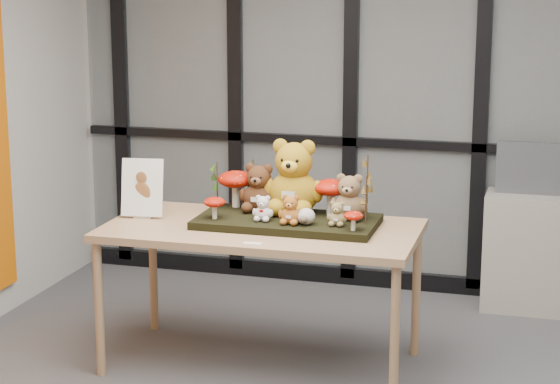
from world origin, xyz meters
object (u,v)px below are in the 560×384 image
(mushroom_back_right, at_px, (331,195))
(mushroom_front_right, at_px, (353,220))
(diorama_tray, at_px, (287,222))
(bear_brown_medium, at_px, (259,185))
(bear_white_bow, at_px, (263,207))
(plush_cream_hedgehog, at_px, (306,216))
(bear_beige_small, at_px, (337,212))
(sign_holder, at_px, (142,190))
(bear_pooh_yellow, at_px, (294,172))
(monitor, at_px, (534,168))
(mushroom_front_left, at_px, (215,207))
(mushroom_back_left, at_px, (236,187))
(bear_small_yellow, at_px, (291,208))
(cabinet, at_px, (529,252))
(bear_tan_back, at_px, (349,194))
(display_table, at_px, (262,238))

(mushroom_back_right, height_order, mushroom_front_right, mushroom_back_right)
(diorama_tray, distance_m, bear_brown_medium, 0.29)
(bear_white_bow, xyz_separation_m, plush_cream_hedgehog, (0.25, -0.02, -0.03))
(bear_beige_small, height_order, mushroom_back_right, mushroom_back_right)
(plush_cream_hedgehog, xyz_separation_m, sign_holder, (-1.00, 0.06, 0.07))
(bear_beige_small, xyz_separation_m, sign_holder, (-1.17, 0.04, 0.05))
(bear_pooh_yellow, distance_m, bear_white_bow, 0.30)
(mushroom_front_right, height_order, monitor, monitor)
(bear_white_bow, distance_m, monitor, 2.04)
(bear_brown_medium, bearing_deg, mushroom_front_left, -127.51)
(mushroom_back_left, xyz_separation_m, sign_holder, (-0.50, -0.23, 0.00))
(diorama_tray, distance_m, bear_small_yellow, 0.17)
(mushroom_back_left, distance_m, mushroom_back_right, 0.58)
(diorama_tray, height_order, mushroom_front_right, mushroom_front_right)
(mushroom_front_left, bearing_deg, monitor, 41.83)
(bear_pooh_yellow, bearing_deg, bear_small_yellow, -79.01)
(bear_white_bow, relative_size, mushroom_front_left, 1.17)
(diorama_tray, bearing_deg, mushroom_back_left, 153.40)
(cabinet, height_order, monitor, monitor)
(bear_pooh_yellow, bearing_deg, bear_tan_back, -10.20)
(bear_brown_medium, distance_m, monitor, 1.96)
(bear_white_bow, height_order, bear_beige_small, bear_white_bow)
(diorama_tray, height_order, bear_white_bow, bear_white_bow)
(bear_tan_back, xyz_separation_m, bear_beige_small, (-0.03, -0.17, -0.07))
(bear_brown_medium, bearing_deg, bear_pooh_yellow, 4.56)
(bear_beige_small, bearing_deg, bear_small_yellow, -172.92)
(bear_beige_small, relative_size, plush_cream_hedgehog, 1.50)
(sign_holder, height_order, monitor, sign_holder)
(diorama_tray, xyz_separation_m, mushroom_front_right, (0.42, -0.17, 0.08))
(diorama_tray, bearing_deg, sign_holder, -176.96)
(bear_small_yellow, xyz_separation_m, bear_beige_small, (0.26, 0.03, -0.02))
(mushroom_back_left, height_order, mushroom_back_right, mushroom_back_left)
(plush_cream_hedgehog, xyz_separation_m, mushroom_back_left, (-0.50, 0.29, 0.07))
(sign_holder, bearing_deg, cabinet, 24.50)
(diorama_tray, bearing_deg, display_table, -153.43)
(bear_white_bow, distance_m, bear_beige_small, 0.42)
(display_table, distance_m, mushroom_front_right, 0.58)
(bear_brown_medium, xyz_separation_m, cabinet, (1.50, 1.24, -0.63))
(bear_beige_small, height_order, sign_holder, sign_holder)
(bear_brown_medium, bearing_deg, monitor, 39.69)
(bear_brown_medium, relative_size, bear_white_bow, 1.94)
(bear_white_bow, xyz_separation_m, mushroom_back_right, (0.33, 0.24, 0.03))
(display_table, bearing_deg, bear_white_bow, -55.99)
(mushroom_back_right, bearing_deg, cabinet, 48.48)
(display_table, relative_size, plush_cream_hedgehog, 17.64)
(bear_small_yellow, distance_m, mushroom_back_left, 0.52)
(plush_cream_hedgehog, distance_m, monitor, 1.89)
(sign_holder, bearing_deg, monitor, 24.84)
(bear_white_bow, distance_m, plush_cream_hedgehog, 0.25)
(display_table, xyz_separation_m, bear_tan_back, (0.47, 0.14, 0.25))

